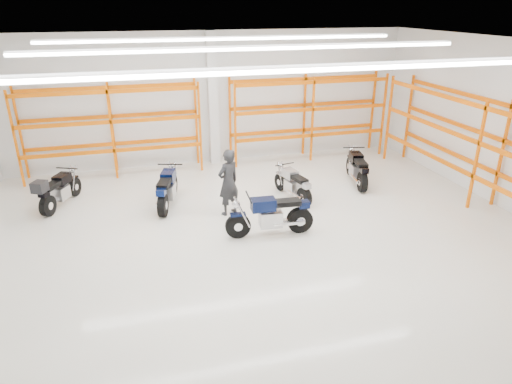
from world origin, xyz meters
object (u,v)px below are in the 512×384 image
object	(u,v)px
motorcycle_back_c	(294,185)
motorcycle_back_d	(357,169)
motorcycle_back_a	(57,191)
structural_column	(213,100)
standing_man	(228,182)
motorcycle_back_b	(167,190)
motorcycle_main	(274,216)

from	to	relation	value
motorcycle_back_c	motorcycle_back_d	xyz separation A→B (m)	(2.34, 0.61, 0.05)
motorcycle_back_a	structural_column	xyz separation A→B (m)	(4.95, 2.75, 1.75)
motorcycle_back_d	structural_column	world-z (taller)	structural_column
motorcycle_back_d	standing_man	world-z (taller)	standing_man
motorcycle_back_d	motorcycle_back_c	bearing A→B (deg)	-165.47
motorcycle_back_a	motorcycle_back_b	distance (m)	3.03
motorcycle_back_b	structural_column	distance (m)	4.36
motorcycle_main	motorcycle_back_a	size ratio (longest dim) A/B	1.13
standing_man	structural_column	world-z (taller)	structural_column
motorcycle_back_b	standing_man	world-z (taller)	standing_man
motorcycle_back_b	motorcycle_back_c	bearing A→B (deg)	-7.58
motorcycle_back_a	motorcycle_back_d	bearing A→B (deg)	-3.63
standing_man	motorcycle_back_d	bearing A→B (deg)	166.01
motorcycle_main	motorcycle_back_d	xyz separation A→B (m)	(3.57, 2.56, -0.02)
motorcycle_back_c	standing_man	distance (m)	2.14
motorcycle_back_b	motorcycle_back_a	bearing A→B (deg)	166.77
motorcycle_back_c	motorcycle_back_b	bearing A→B (deg)	172.42
motorcycle_back_a	standing_man	distance (m)	4.81
motorcycle_back_a	motorcycle_back_c	bearing A→B (deg)	-10.16
motorcycle_main	motorcycle_back_b	world-z (taller)	motorcycle_main
motorcycle_back_d	structural_column	distance (m)	5.42
motorcycle_back_b	motorcycle_back_d	world-z (taller)	motorcycle_back_b
motorcycle_back_b	standing_man	xyz separation A→B (m)	(1.55, -0.95, 0.42)
motorcycle_main	structural_column	distance (m)	6.14
motorcycle_back_c	motorcycle_back_d	size ratio (longest dim) A/B	0.90
motorcycle_back_c	structural_column	world-z (taller)	structural_column
motorcycle_back_b	structural_column	world-z (taller)	structural_column
motorcycle_back_a	structural_column	distance (m)	5.93
motorcycle_back_d	structural_column	size ratio (longest dim) A/B	0.46
motorcycle_main	motorcycle_back_c	world-z (taller)	motorcycle_main
standing_man	structural_column	distance (m)	4.62
motorcycle_back_c	motorcycle_back_d	bearing A→B (deg)	14.53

